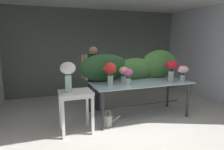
{
  "coord_description": "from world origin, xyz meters",
  "views": [
    {
      "loc": [
        -1.78,
        -2.39,
        1.72
      ],
      "look_at": [
        -0.45,
        1.25,
        1.04
      ],
      "focal_mm": 31.76,
      "sensor_mm": 36.0,
      "label": 1
    }
  ],
  "objects_px": {
    "vase_fuchsia_peonies": "(128,75)",
    "vase_white_roses_tall": "(68,73)",
    "display_table_glass": "(141,87)",
    "side_table_white": "(76,98)",
    "vase_scarlet_anemones": "(110,71)",
    "florist": "(94,72)",
    "vase_peach_carnations": "(124,73)",
    "watering_can": "(108,120)",
    "vase_crimson_dahlias": "(172,68)",
    "vase_blush_ranunculus": "(183,71)"
  },
  "relations": [
    {
      "from": "watering_can",
      "to": "vase_scarlet_anemones",
      "type": "bearing_deg",
      "value": 61.19
    },
    {
      "from": "florist",
      "to": "vase_fuchsia_peonies",
      "type": "bearing_deg",
      "value": -61.41
    },
    {
      "from": "vase_fuchsia_peonies",
      "to": "vase_white_roses_tall",
      "type": "height_order",
      "value": "vase_white_roses_tall"
    },
    {
      "from": "vase_white_roses_tall",
      "to": "watering_can",
      "type": "relative_size",
      "value": 1.57
    },
    {
      "from": "vase_fuchsia_peonies",
      "to": "vase_white_roses_tall",
      "type": "bearing_deg",
      "value": -177.2
    },
    {
      "from": "vase_white_roses_tall",
      "to": "watering_can",
      "type": "bearing_deg",
      "value": -0.06
    },
    {
      "from": "florist",
      "to": "display_table_glass",
      "type": "bearing_deg",
      "value": -38.98
    },
    {
      "from": "vase_scarlet_anemones",
      "to": "vase_fuchsia_peonies",
      "type": "bearing_deg",
      "value": -25.18
    },
    {
      "from": "vase_crimson_dahlias",
      "to": "vase_fuchsia_peonies",
      "type": "relative_size",
      "value": 1.35
    },
    {
      "from": "display_table_glass",
      "to": "watering_can",
      "type": "height_order",
      "value": "display_table_glass"
    },
    {
      "from": "vase_fuchsia_peonies",
      "to": "vase_peach_carnations",
      "type": "bearing_deg",
      "value": 86.81
    },
    {
      "from": "display_table_glass",
      "to": "vase_blush_ranunculus",
      "type": "height_order",
      "value": "vase_blush_ranunculus"
    },
    {
      "from": "vase_crimson_dahlias",
      "to": "vase_peach_carnations",
      "type": "relative_size",
      "value": 1.34
    },
    {
      "from": "vase_scarlet_anemones",
      "to": "watering_can",
      "type": "xyz_separation_m",
      "value": [
        -0.12,
        -0.22,
        -0.97
      ]
    },
    {
      "from": "vase_fuchsia_peonies",
      "to": "vase_white_roses_tall",
      "type": "distance_m",
      "value": 1.23
    },
    {
      "from": "side_table_white",
      "to": "vase_scarlet_anemones",
      "type": "distance_m",
      "value": 0.9
    },
    {
      "from": "side_table_white",
      "to": "vase_scarlet_anemones",
      "type": "bearing_deg",
      "value": 16.11
    },
    {
      "from": "florist",
      "to": "side_table_white",
      "type": "bearing_deg",
      "value": -122.08
    },
    {
      "from": "vase_white_roses_tall",
      "to": "watering_can",
      "type": "height_order",
      "value": "vase_white_roses_tall"
    },
    {
      "from": "side_table_white",
      "to": "vase_crimson_dahlias",
      "type": "bearing_deg",
      "value": 2.24
    },
    {
      "from": "florist",
      "to": "watering_can",
      "type": "relative_size",
      "value": 4.51
    },
    {
      "from": "display_table_glass",
      "to": "side_table_white",
      "type": "relative_size",
      "value": 2.8
    },
    {
      "from": "florist",
      "to": "vase_peach_carnations",
      "type": "height_order",
      "value": "florist"
    },
    {
      "from": "vase_fuchsia_peonies",
      "to": "vase_scarlet_anemones",
      "type": "bearing_deg",
      "value": 154.82
    },
    {
      "from": "vase_peach_carnations",
      "to": "vase_fuchsia_peonies",
      "type": "relative_size",
      "value": 1.01
    },
    {
      "from": "vase_crimson_dahlias",
      "to": "vase_blush_ranunculus",
      "type": "distance_m",
      "value": 0.26
    },
    {
      "from": "vase_crimson_dahlias",
      "to": "watering_can",
      "type": "relative_size",
      "value": 1.32
    },
    {
      "from": "vase_scarlet_anemones",
      "to": "side_table_white",
      "type": "bearing_deg",
      "value": -163.89
    },
    {
      "from": "watering_can",
      "to": "vase_fuchsia_peonies",
      "type": "bearing_deg",
      "value": 7.47
    },
    {
      "from": "vase_crimson_dahlias",
      "to": "vase_blush_ranunculus",
      "type": "relative_size",
      "value": 1.31
    },
    {
      "from": "florist",
      "to": "vase_fuchsia_peonies",
      "type": "distance_m",
      "value": 1.03
    },
    {
      "from": "vase_fuchsia_peonies",
      "to": "watering_can",
      "type": "distance_m",
      "value": 1.0
    },
    {
      "from": "side_table_white",
      "to": "vase_blush_ranunculus",
      "type": "relative_size",
      "value": 2.21
    },
    {
      "from": "side_table_white",
      "to": "vase_fuchsia_peonies",
      "type": "xyz_separation_m",
      "value": [
        1.1,
        0.06,
        0.35
      ]
    },
    {
      "from": "side_table_white",
      "to": "vase_peach_carnations",
      "type": "bearing_deg",
      "value": 16.89
    },
    {
      "from": "vase_blush_ranunculus",
      "to": "vase_fuchsia_peonies",
      "type": "relative_size",
      "value": 1.03
    },
    {
      "from": "display_table_glass",
      "to": "watering_can",
      "type": "bearing_deg",
      "value": -163.58
    },
    {
      "from": "florist",
      "to": "vase_peach_carnations",
      "type": "distance_m",
      "value": 0.81
    },
    {
      "from": "vase_crimson_dahlias",
      "to": "vase_scarlet_anemones",
      "type": "distance_m",
      "value": 1.41
    },
    {
      "from": "vase_peach_carnations",
      "to": "vase_fuchsia_peonies",
      "type": "distance_m",
      "value": 0.28
    },
    {
      "from": "vase_blush_ranunculus",
      "to": "vase_fuchsia_peonies",
      "type": "xyz_separation_m",
      "value": [
        -1.31,
        0.05,
        -0.03
      ]
    },
    {
      "from": "vase_peach_carnations",
      "to": "watering_can",
      "type": "height_order",
      "value": "vase_peach_carnations"
    },
    {
      "from": "vase_peach_carnations",
      "to": "vase_scarlet_anemones",
      "type": "xyz_separation_m",
      "value": [
        -0.35,
        -0.12,
        0.08
      ]
    },
    {
      "from": "vase_peach_carnations",
      "to": "vase_fuchsia_peonies",
      "type": "height_order",
      "value": "vase_peach_carnations"
    },
    {
      "from": "display_table_glass",
      "to": "florist",
      "type": "height_order",
      "value": "florist"
    },
    {
      "from": "vase_peach_carnations",
      "to": "watering_can",
      "type": "bearing_deg",
      "value": -144.53
    },
    {
      "from": "vase_fuchsia_peonies",
      "to": "display_table_glass",
      "type": "bearing_deg",
      "value": 25.99
    },
    {
      "from": "display_table_glass",
      "to": "vase_peach_carnations",
      "type": "bearing_deg",
      "value": 166.77
    },
    {
      "from": "side_table_white",
      "to": "florist",
      "type": "relative_size",
      "value": 0.49
    },
    {
      "from": "florist",
      "to": "vase_blush_ranunculus",
      "type": "distance_m",
      "value": 2.04
    }
  ]
}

